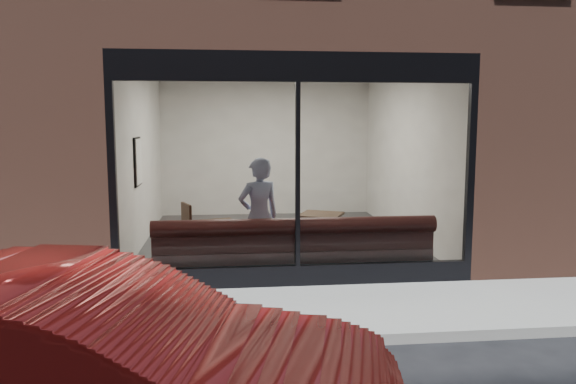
{
  "coord_description": "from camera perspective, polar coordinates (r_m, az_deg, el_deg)",
  "views": [
    {
      "loc": [
        -0.97,
        -5.47,
        2.31
      ],
      "look_at": [
        -0.09,
        2.4,
        1.28
      ],
      "focal_mm": 35.0,
      "sensor_mm": 36.0,
      "label": 1
    }
  ],
  "objects": [
    {
      "name": "cafe_wall_right",
      "position": [
        11.05,
        11.93,
        3.58
      ],
      "size": [
        0.0,
        6.0,
        6.0
      ],
      "primitive_type": "plane",
      "rotation": [
        1.57,
        0.0,
        -1.57
      ],
      "color": "beige",
      "rests_on": "ground"
    },
    {
      "name": "cafe_floor",
      "position": [
        10.76,
        -1.04,
        -4.87
      ],
      "size": [
        6.0,
        6.0,
        0.0
      ],
      "primitive_type": "plane",
      "color": "#2D2D30",
      "rests_on": "ground"
    },
    {
      "name": "host_building_pier_right",
      "position": [
        14.29,
        12.98,
        4.39
      ],
      "size": [
        2.5,
        12.0,
        3.2
      ],
      "primitive_type": "cube",
      "color": "brown",
      "rests_on": "ground"
    },
    {
      "name": "banquette",
      "position": [
        8.25,
        0.61,
        -7.23
      ],
      "size": [
        4.0,
        0.55,
        0.45
      ],
      "primitive_type": "cube",
      "color": "black",
      "rests_on": "cafe_floor"
    },
    {
      "name": "parked_car",
      "position": [
        3.97,
        -20.58,
        -17.26
      ],
      "size": [
        4.39,
        2.31,
        1.37
      ],
      "primitive_type": "imported",
      "rotation": [
        0.0,
        0.0,
        1.36
      ],
      "color": "#AA1A17",
      "rests_on": "ground"
    },
    {
      "name": "storefront_header",
      "position": [
        7.62,
        1.01,
        12.61
      ],
      "size": [
        5.0,
        0.1,
        0.4
      ],
      "primitive_type": "cube",
      "color": "black",
      "rests_on": "host_building_upper"
    },
    {
      "name": "host_building_backfill",
      "position": [
        16.52,
        -2.98,
        4.95
      ],
      "size": [
        5.0,
        6.0,
        3.2
      ],
      "primitive_type": "cube",
      "color": "brown",
      "rests_on": "ground"
    },
    {
      "name": "kerb_near",
      "position": [
        5.95,
        3.62,
        -14.83
      ],
      "size": [
        40.0,
        0.1,
        0.12
      ],
      "primitive_type": "cube",
      "color": "gray",
      "rests_on": "ground"
    },
    {
      "name": "storefront_mullion",
      "position": [
        7.62,
        0.99,
        1.69
      ],
      "size": [
        0.06,
        0.1,
        2.5
      ],
      "primitive_type": "cube",
      "color": "black",
      "rests_on": "storefront_kick"
    },
    {
      "name": "sidewalk_near",
      "position": [
        6.94,
        2.08,
        -11.99
      ],
      "size": [
        40.0,
        2.0,
        0.01
      ],
      "primitive_type": "cube",
      "color": "gray",
      "rests_on": "ground"
    },
    {
      "name": "storefront_kick",
      "position": [
        7.89,
        0.96,
        -8.49
      ],
      "size": [
        5.0,
        0.1,
        0.3
      ],
      "primitive_type": "cube",
      "color": "black",
      "rests_on": "ground"
    },
    {
      "name": "wall_poster",
      "position": [
        9.93,
        -14.93,
        3.01
      ],
      "size": [
        0.02,
        0.58,
        0.77
      ],
      "primitive_type": "cube",
      "color": "white",
      "rests_on": "cafe_wall_left"
    },
    {
      "name": "storefront_glass",
      "position": [
        7.59,
        1.01,
        1.66
      ],
      "size": [
        4.8,
        0.0,
        4.8
      ],
      "primitive_type": "plane",
      "rotation": [
        1.57,
        0.0,
        0.0
      ],
      "color": "white",
      "rests_on": "storefront_kick"
    },
    {
      "name": "cafe_chair_left",
      "position": [
        9.32,
        -11.33,
        -5.56
      ],
      "size": [
        0.58,
        0.58,
        0.04
      ],
      "primitive_type": "cube",
      "rotation": [
        0.0,
        0.0,
        3.51
      ],
      "color": "black",
      "rests_on": "cafe_floor"
    },
    {
      "name": "cafe_wall_left",
      "position": [
        10.61,
        -14.6,
        3.34
      ],
      "size": [
        0.0,
        6.0,
        6.0
      ],
      "primitive_type": "plane",
      "rotation": [
        1.57,
        0.0,
        1.57
      ],
      "color": "beige",
      "rests_on": "ground"
    },
    {
      "name": "cafe_wall_back",
      "position": [
        13.52,
        -2.23,
        4.41
      ],
      "size": [
        5.0,
        0.0,
        5.0
      ],
      "primitive_type": "plane",
      "rotation": [
        1.57,
        0.0,
        0.0
      ],
      "color": "beige",
      "rests_on": "ground"
    },
    {
      "name": "cafe_table_left",
      "position": [
        8.62,
        -7.25,
        -3.14
      ],
      "size": [
        0.73,
        0.73,
        0.04
      ],
      "primitive_type": "cube",
      "rotation": [
        0.0,
        0.0,
        0.28
      ],
      "color": "black",
      "rests_on": "cafe_floor"
    },
    {
      "name": "cafe_table_right",
      "position": [
        9.28,
        3.35,
        -2.34
      ],
      "size": [
        0.87,
        0.87,
        0.04
      ],
      "primitive_type": "cube",
      "rotation": [
        0.0,
        0.0,
        -0.43
      ],
      "color": "black",
      "rests_on": "cafe_floor"
    },
    {
      "name": "host_building_pier_left",
      "position": [
        13.78,
        -18.03,
        4.11
      ],
      "size": [
        2.5,
        12.0,
        3.2
      ],
      "primitive_type": "cube",
      "color": "brown",
      "rests_on": "ground"
    },
    {
      "name": "ground",
      "position": [
        6.02,
        3.53,
        -15.18
      ],
      "size": [
        120.0,
        120.0,
        0.0
      ],
      "primitive_type": "plane",
      "color": "black",
      "rests_on": "ground"
    },
    {
      "name": "cafe_ceiling",
      "position": [
        10.55,
        -1.08,
        12.2
      ],
      "size": [
        6.0,
        6.0,
        0.0
      ],
      "primitive_type": "plane",
      "rotation": [
        3.14,
        0.0,
        0.0
      ],
      "color": "white",
      "rests_on": "host_building_upper"
    },
    {
      "name": "person",
      "position": [
        8.31,
        -2.98,
        -2.53
      ],
      "size": [
        0.74,
        0.61,
        1.75
      ],
      "primitive_type": "imported",
      "rotation": [
        0.0,
        0.0,
        3.49
      ],
      "color": "#9BA9D2",
      "rests_on": "cafe_floor"
    }
  ]
}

